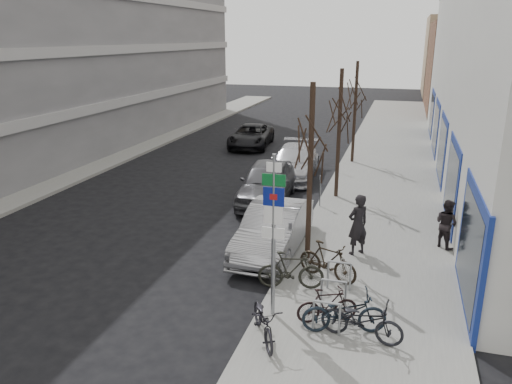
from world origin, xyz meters
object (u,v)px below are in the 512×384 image
Objects in this scene: bike_rack at (333,291)px; bike_near_left at (264,318)px; tree_mid at (340,104)px; parked_car_front at (274,229)px; bike_far_inner at (328,261)px; parked_car_back at (294,162)px; bike_mid_curb at (345,309)px; bike_far_curb at (362,317)px; meter_front at (290,239)px; meter_mid at (320,188)px; tree_far at (356,88)px; bike_mid_inner at (291,270)px; parked_car_mid at (267,182)px; meter_back at (338,157)px; bike_near_right at (327,305)px; pedestrian_near at (358,225)px; pedestrian_far at (446,223)px; lane_car at (251,136)px; tree_near at (311,131)px; highway_sign_pole at (274,227)px.

bike_near_left is (-1.32, -1.71, 0.04)m from bike_rack.
parked_car_front is at bearing -101.18° from tree_mid.
parked_car_back is at bearing 38.50° from bike_far_inner.
bike_far_curb is at bearing -130.33° from bike_mid_curb.
parked_car_back reaches higher than bike_far_inner.
tree_mid is 10.96m from bike_mid_curb.
meter_front is 5.50m from meter_mid.
meter_mid is at bearing 101.80° from bike_rack.
tree_far is 15.49m from bike_mid_inner.
parked_car_mid is at bearing -157.82° from tree_mid.
tree_mid is at bearing -83.58° from meter_back.
bike_near_right is 0.30× the size of parked_car_mid.
tree_mid is 2.81× the size of pedestrian_near.
tree_mid is 6.82m from pedestrian_far.
parked_car_front is 5.58m from pedestrian_far.
parked_car_front is 0.95× the size of lane_car.
tree_near is 4.33× the size of meter_front.
tree_mid is at bearing 79.73° from parked_car_front.
tree_near reaches higher than parked_car_back.
meter_mid is at bearing -13.67° from bike_near_right.
bike_mid_curb is (2.03, -3.31, -0.17)m from meter_front.
bike_far_curb is at bearing -54.24° from bike_rack.
parked_car_front is at bearing -86.08° from parked_car_back.
bike_near_right is 0.80× the size of bike_far_curb.
parked_car_mid is 7.65m from pedestrian_far.
bike_rack is at bearing -55.49° from meter_front.
tree_mid is (-1.20, 9.40, 3.44)m from bike_rack.
parked_car_front reaches higher than parked_car_back.
meter_front is 0.65× the size of bike_mid_curb.
pedestrian_far is (5.33, 1.64, 0.18)m from parked_car_front.
bike_near_left is 10.33m from parked_car_mid.
parked_car_back is at bearing 101.57° from meter_front.
tree_near is 2.81× the size of pedestrian_near.
tree_far is at bearing 61.26° from bike_near_left.
pedestrian_far reaches higher than bike_near_left.
bike_near_left is (-0.12, -11.11, -3.41)m from tree_mid.
tree_mid and tree_far have the same top height.
bike_rack is at bearing 23.98° from bike_near_left.
tree_near is 5.60m from bike_far_curb.
bike_mid_inner is (0.06, 2.51, 0.00)m from bike_near_left.
meter_back is (-0.45, 4.00, -3.19)m from tree_mid.
tree_near reaches higher than bike_far_curb.
tree_near is at bearing 60.12° from bike_near_left.
parked_car_front is 0.90× the size of parked_car_back.
bike_near_right is (1.14, -10.00, -3.50)m from tree_mid.
pedestrian_far is at bearing -57.26° from bike_mid_inner.
bike_near_left is at bearing -86.07° from highway_sign_pole.
highway_sign_pole is 16.59m from tree_far.
highway_sign_pole is 2.14× the size of pedestrian_near.
bike_far_curb is at bearing -53.29° from parked_car_front.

